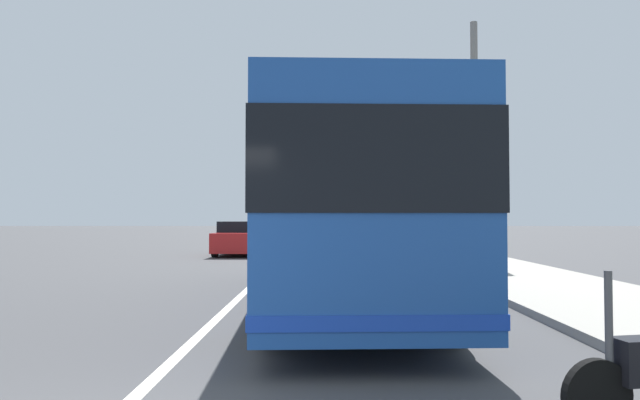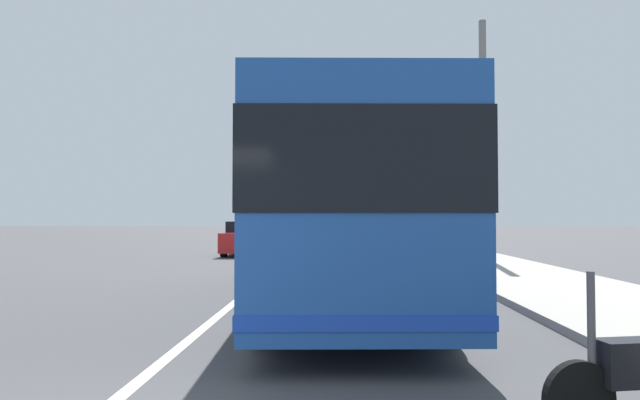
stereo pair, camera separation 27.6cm
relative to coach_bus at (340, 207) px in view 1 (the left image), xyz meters
The scene contains 7 objects.
sidewalk_curb 5.56m from the coach_bus, 67.61° to the right, with size 110.00×3.60×0.14m, color #9E998E.
lane_divider_line 3.41m from the coach_bus, 45.59° to the left, with size 110.00×0.16×0.01m, color silver.
coach_bus is the anchor object (origin of this frame).
car_side_street 27.44m from the coach_bus, ahead, with size 4.50×2.04×1.47m.
car_ahead_same_lane 14.81m from the coach_bus, 15.56° to the left, with size 4.59×1.97×1.48m.
car_oncoming 27.81m from the coach_bus, ahead, with size 4.02×1.92×1.45m.
utility_pole 11.77m from the coach_bus, 27.67° to the right, with size 0.26×0.26×8.98m, color slate.
Camera 1 is at (-2.90, -1.72, 1.64)m, focal length 31.86 mm.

